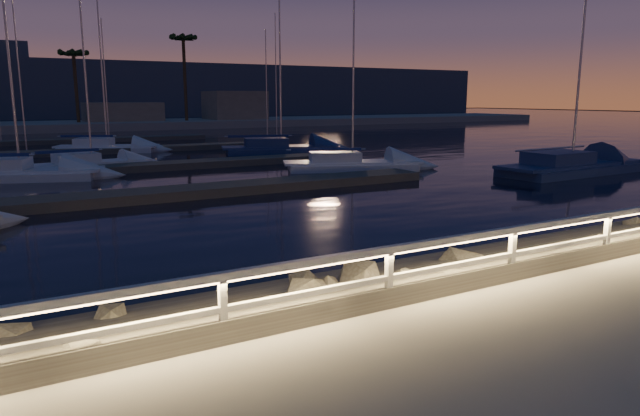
% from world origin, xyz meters
% --- Properties ---
extents(ground, '(400.00, 400.00, 0.00)m').
position_xyz_m(ground, '(0.00, 0.00, 0.00)').
color(ground, gray).
rests_on(ground, ground).
extents(harbor_water, '(400.00, 440.00, 0.60)m').
position_xyz_m(harbor_water, '(0.00, 31.22, -0.97)').
color(harbor_water, black).
rests_on(harbor_water, ground).
extents(guard_rail, '(44.11, 0.12, 1.06)m').
position_xyz_m(guard_rail, '(-0.07, -0.00, 0.77)').
color(guard_rail, white).
rests_on(guard_rail, ground).
extents(riprap, '(41.97, 2.66, 1.27)m').
position_xyz_m(riprap, '(0.83, 1.25, -0.16)').
color(riprap, '#6B665C').
rests_on(riprap, ground).
extents(floating_docks, '(22.00, 36.00, 0.40)m').
position_xyz_m(floating_docks, '(0.00, 32.50, -0.40)').
color(floating_docks, '#5D574D').
rests_on(floating_docks, ground).
extents(far_shore, '(160.00, 14.00, 5.20)m').
position_xyz_m(far_shore, '(-0.12, 74.05, 0.29)').
color(far_shore, gray).
rests_on(far_shore, ground).
extents(palm_center, '(3.00, 3.00, 9.70)m').
position_xyz_m(palm_center, '(2.00, 73.00, 8.78)').
color(palm_center, '#4F3E25').
rests_on(palm_center, ground).
extents(palm_right, '(3.00, 3.00, 12.20)m').
position_xyz_m(palm_right, '(16.00, 72.00, 11.03)').
color(palm_right, '#4F3E25').
rests_on(palm_right, ground).
extents(sailboat_c, '(8.14, 4.76, 13.37)m').
position_xyz_m(sailboat_c, '(-6.92, 25.19, -0.18)').
color(sailboat_c, silver).
rests_on(sailboat_c, ground).
extents(sailboat_d, '(9.93, 3.37, 16.58)m').
position_xyz_m(sailboat_d, '(19.73, 12.84, -0.14)').
color(sailboat_d, navy).
rests_on(sailboat_d, ground).
extents(sailboat_f, '(6.79, 2.93, 11.22)m').
position_xyz_m(sailboat_f, '(-3.10, 27.54, -0.20)').
color(sailboat_f, silver).
rests_on(sailboat_f, ground).
extents(sailboat_h, '(8.14, 5.08, 13.40)m').
position_xyz_m(sailboat_h, '(10.06, 20.25, -0.20)').
color(sailboat_h, silver).
rests_on(sailboat_h, ground).
extents(sailboat_k, '(7.73, 5.01, 12.81)m').
position_xyz_m(sailboat_k, '(-0.37, 38.98, -0.19)').
color(sailboat_k, silver).
rests_on(sailboat_k, ground).
extents(sailboat_l, '(9.10, 4.95, 14.83)m').
position_xyz_m(sailboat_l, '(10.83, 31.41, -0.17)').
color(sailboat_l, navy).
rests_on(sailboat_l, ground).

